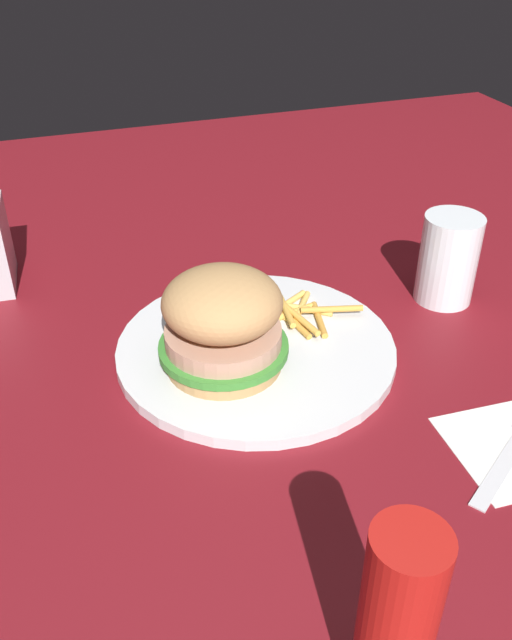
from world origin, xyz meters
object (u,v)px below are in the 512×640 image
at_px(fries_pile, 299,313).
at_px(drink_glass, 447,265).
at_px(ketchup_bottle, 396,626).
at_px(sandwich, 223,322).
at_px(plate, 256,349).

bearing_deg(fries_pile, drink_glass, 90.45).
relative_size(drink_glass, ketchup_bottle, 0.71).
relative_size(sandwich, fries_pile, 1.07).
bearing_deg(drink_glass, sandwich, -79.04).
height_order(fries_pile, drink_glass, drink_glass).
xyz_separation_m(plate, ketchup_bottle, (0.36, -0.04, 0.07)).
bearing_deg(drink_glass, fries_pile, -89.55).
height_order(plate, drink_glass, drink_glass).
bearing_deg(plate, ketchup_bottle, -6.58).
bearing_deg(sandwich, ketchup_bottle, -0.10).
bearing_deg(ketchup_bottle, drink_glass, 144.09).
xyz_separation_m(sandwich, ketchup_bottle, (0.34, -0.00, 0.01)).
height_order(fries_pile, ketchup_bottle, ketchup_bottle).
bearing_deg(plate, drink_glass, 97.87).
height_order(sandwich, fries_pile, sandwich).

